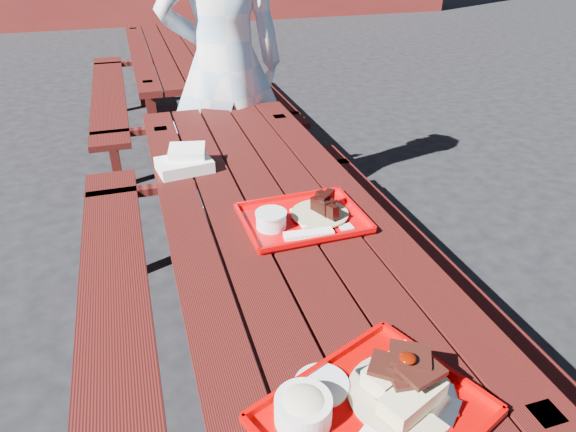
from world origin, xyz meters
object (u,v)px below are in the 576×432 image
(picnic_table_near, at_px, (276,258))
(picnic_table_far, at_px, (180,71))
(far_tray, at_px, (301,218))
(person, at_px, (224,66))
(near_tray, at_px, (367,403))

(picnic_table_near, distance_m, picnic_table_far, 2.80)
(picnic_table_far, distance_m, far_tray, 2.90)
(person, bearing_deg, picnic_table_near, 87.05)
(near_tray, height_order, person, person)
(picnic_table_far, bearing_deg, near_tray, -90.83)
(picnic_table_far, relative_size, person, 1.29)
(near_tray, relative_size, far_tray, 1.28)
(picnic_table_near, height_order, near_tray, near_tray)
(picnic_table_near, xyz_separation_m, far_tray, (0.06, -0.09, 0.21))
(near_tray, relative_size, person, 0.28)
(picnic_table_near, distance_m, far_tray, 0.24)
(picnic_table_far, relative_size, near_tray, 4.62)
(picnic_table_far, relative_size, far_tray, 5.93)
(picnic_table_near, xyz_separation_m, near_tray, (-0.05, -0.85, 0.22))
(picnic_table_far, height_order, far_tray, far_tray)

